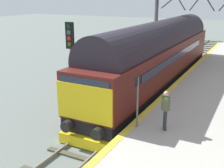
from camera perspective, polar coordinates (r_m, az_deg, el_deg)
name	(u,v)px	position (r m, az deg, el deg)	size (l,w,h in m)	color
ground_plane	(130,111)	(16.33, 3.54, -5.31)	(140.00, 140.00, 0.00)	slate
track_main	(130,110)	(16.31, 3.55, -5.13)	(2.50, 60.00, 0.15)	slate
station_platform	(194,114)	(15.16, 16.14, -5.77)	(4.00, 44.00, 1.01)	#B4B4AB
diesel_locomotive	(159,53)	(19.89, 9.33, 6.06)	(2.74, 19.21, 4.68)	black
signal_post_mid	(71,59)	(14.08, -8.15, 4.94)	(0.44, 0.22, 5.07)	gray
platform_number_sign	(137,95)	(11.58, 5.10, -2.12)	(0.10, 0.44, 2.15)	slate
waiting_passenger	(166,107)	(11.65, 10.67, -4.47)	(0.44, 0.48, 1.64)	#2A3437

